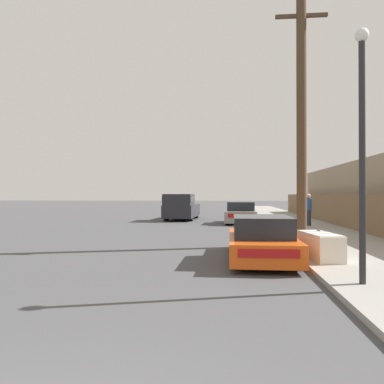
% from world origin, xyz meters
% --- Properties ---
extents(sidewalk_curb, '(4.20, 63.00, 0.12)m').
position_xyz_m(sidewalk_curb, '(5.30, 23.50, 0.06)').
color(sidewalk_curb, gray).
rests_on(sidewalk_curb, ground).
extents(discarded_fridge, '(0.91, 1.79, 0.70)m').
position_xyz_m(discarded_fridge, '(3.69, 8.23, 0.46)').
color(discarded_fridge, silver).
rests_on(discarded_fridge, sidewalk_curb).
extents(parked_sports_car_red, '(1.75, 4.57, 1.21)m').
position_xyz_m(parked_sports_car_red, '(2.22, 8.65, 0.55)').
color(parked_sports_car_red, '#E05114').
rests_on(parked_sports_car_red, ground).
extents(car_parked_mid, '(2.05, 4.15, 1.35)m').
position_xyz_m(car_parked_mid, '(2.09, 21.60, 0.63)').
color(car_parked_mid, gray).
rests_on(car_parked_mid, ground).
extents(pickup_truck, '(2.15, 5.30, 1.83)m').
position_xyz_m(pickup_truck, '(-2.03, 24.48, 0.92)').
color(pickup_truck, '#232328').
rests_on(pickup_truck, ground).
extents(utility_pole, '(1.80, 0.35, 8.87)m').
position_xyz_m(utility_pole, '(3.88, 11.63, 4.64)').
color(utility_pole, '#4C3826').
rests_on(utility_pole, sidewalk_curb).
extents(street_lamp, '(0.26, 0.26, 4.80)m').
position_xyz_m(street_lamp, '(3.83, 5.48, 2.90)').
color(street_lamp, '#232326').
rests_on(street_lamp, sidewalk_curb).
extents(wooden_fence, '(0.08, 35.32, 1.71)m').
position_xyz_m(wooden_fence, '(7.25, 18.63, 0.97)').
color(wooden_fence, brown).
rests_on(wooden_fence, sidewalk_curb).
extents(pedestrian, '(0.34, 0.34, 1.73)m').
position_xyz_m(pedestrian, '(5.62, 18.94, 1.01)').
color(pedestrian, '#282D42').
rests_on(pedestrian, sidewalk_curb).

